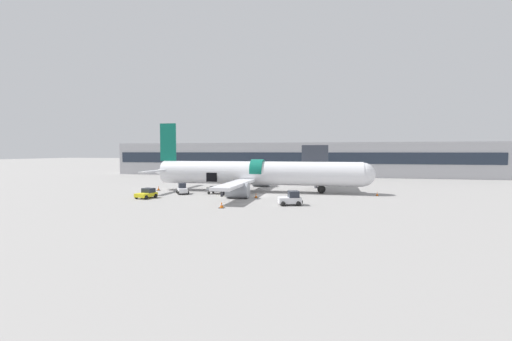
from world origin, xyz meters
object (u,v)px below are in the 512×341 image
object	(u,v)px
ground_crew_loader_a	(222,190)
baggage_tug_rear	(147,194)
airplane	(255,174)
ground_crew_loader_b	(240,188)
baggage_cart_loading	(217,190)
baggage_tug_lead	(182,189)
baggage_tug_mid	(291,199)
ground_crew_driver	(223,190)

from	to	relation	value
ground_crew_loader_a	baggage_tug_rear	bearing A→B (deg)	-159.16
airplane	ground_crew_loader_b	size ratio (longest dim) A/B	22.28
airplane	baggage_cart_loading	world-z (taller)	airplane
baggage_tug_lead	baggage_tug_rear	size ratio (longest dim) A/B	0.91
baggage_tug_lead	baggage_tug_mid	bearing A→B (deg)	-22.73
baggage_tug_mid	baggage_cart_loading	xyz separation A→B (m)	(-11.78, 8.27, -0.16)
ground_crew_loader_b	ground_crew_loader_a	bearing A→B (deg)	-118.68
ground_crew_loader_b	ground_crew_driver	size ratio (longest dim) A/B	0.97
baggage_tug_rear	baggage_tug_mid	bearing A→B (deg)	-5.26
baggage_tug_lead	baggage_tug_rear	distance (m)	5.90
baggage_tug_lead	baggage_tug_rear	xyz separation A→B (m)	(-2.73, -5.23, -0.08)
airplane	baggage_cart_loading	distance (m)	6.60
baggage_tug_mid	baggage_tug_rear	world-z (taller)	baggage_tug_mid
ground_crew_loader_a	ground_crew_driver	bearing A→B (deg)	93.02
baggage_cart_loading	ground_crew_driver	size ratio (longest dim) A/B	2.21
baggage_tug_mid	ground_crew_loader_b	distance (m)	12.02
ground_crew_loader_a	airplane	bearing A→B (deg)	64.99
baggage_tug_lead	ground_crew_loader_a	size ratio (longest dim) A/B	1.55
airplane	ground_crew_driver	xyz separation A→B (m)	(-3.25, -5.84, -1.95)
ground_crew_driver	airplane	bearing A→B (deg)	60.91
baggage_tug_mid	baggage_tug_rear	bearing A→B (deg)	174.74
baggage_tug_lead	baggage_tug_rear	world-z (taller)	baggage_tug_lead
baggage_tug_rear	baggage_cart_loading	distance (m)	10.07
ground_crew_driver	ground_crew_loader_b	bearing A→B (deg)	50.82
baggage_tug_rear	ground_crew_driver	world-z (taller)	ground_crew_driver
baggage_tug_lead	baggage_cart_loading	size ratio (longest dim) A/B	0.78
airplane	baggage_tug_mid	bearing A→B (deg)	-60.20
ground_crew_loader_a	ground_crew_driver	size ratio (longest dim) A/B	1.11
airplane	ground_crew_loader_a	world-z (taller)	airplane
airplane	ground_crew_loader_a	xyz separation A→B (m)	(-3.20, -6.85, -1.85)
airplane	baggage_tug_rear	distance (m)	16.42
ground_crew_loader_b	baggage_tug_lead	bearing A→B (deg)	-169.25
baggage_tug_lead	baggage_tug_mid	xyz separation A→B (m)	(16.76, -7.02, 0.05)
baggage_tug_rear	baggage_cart_loading	world-z (taller)	baggage_tug_rear
airplane	baggage_tug_lead	world-z (taller)	airplane
baggage_tug_rear	baggage_cart_loading	size ratio (longest dim) A/B	0.86
ground_crew_driver	baggage_tug_mid	bearing A→B (deg)	-31.83
ground_crew_loader_a	baggage_tug_lead	bearing A→B (deg)	165.68
airplane	ground_crew_loader_b	bearing A→B (deg)	-111.46
baggage_tug_rear	ground_crew_driver	size ratio (longest dim) A/B	1.89
baggage_tug_lead	baggage_tug_rear	bearing A→B (deg)	-117.60
baggage_tug_mid	ground_crew_loader_a	bearing A→B (deg)	152.32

